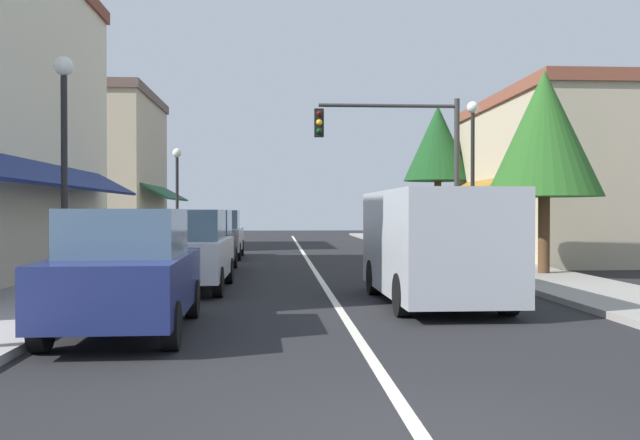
{
  "coord_description": "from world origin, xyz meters",
  "views": [
    {
      "loc": [
        -1.12,
        -5.07,
        1.74
      ],
      "look_at": [
        0.12,
        14.73,
        1.49
      ],
      "focal_mm": 39.52,
      "sensor_mm": 36.0,
      "label": 1
    }
  ],
  "objects_px": {
    "street_lamp_left_near": "(64,137)",
    "street_lamp_left_far": "(177,182)",
    "parked_car_third_left": "(203,241)",
    "van_in_lane": "(433,243)",
    "parked_car_second_left": "(187,250)",
    "tree_right_near": "(544,134)",
    "tree_right_far": "(438,144)",
    "parked_car_nearest_left": "(127,272)",
    "street_lamp_right_mid": "(473,157)",
    "parked_car_far_left": "(218,234)",
    "traffic_signal_mast_arm": "(407,151)"
  },
  "relations": [
    {
      "from": "street_lamp_left_near",
      "to": "street_lamp_left_far",
      "type": "xyz_separation_m",
      "value": [
        0.04,
        14.71,
        -0.23
      ]
    },
    {
      "from": "parked_car_third_left",
      "to": "van_in_lane",
      "type": "bearing_deg",
      "value": -54.79
    },
    {
      "from": "parked_car_second_left",
      "to": "tree_right_near",
      "type": "xyz_separation_m",
      "value": [
        8.94,
        2.44,
        2.88
      ]
    },
    {
      "from": "street_lamp_left_near",
      "to": "tree_right_far",
      "type": "bearing_deg",
      "value": 56.69
    },
    {
      "from": "parked_car_third_left",
      "to": "parked_car_nearest_left",
      "type": "bearing_deg",
      "value": -90.4
    },
    {
      "from": "van_in_lane",
      "to": "tree_right_near",
      "type": "xyz_separation_m",
      "value": [
        4.06,
        4.97,
        2.61
      ]
    },
    {
      "from": "street_lamp_left_near",
      "to": "tree_right_near",
      "type": "xyz_separation_m",
      "value": [
        10.95,
        4.6,
        0.62
      ]
    },
    {
      "from": "van_in_lane",
      "to": "street_lamp_left_near",
      "type": "relative_size",
      "value": 1.13
    },
    {
      "from": "tree_right_near",
      "to": "van_in_lane",
      "type": "bearing_deg",
      "value": -129.23
    },
    {
      "from": "parked_car_nearest_left",
      "to": "parked_car_third_left",
      "type": "distance_m",
      "value": 9.95
    },
    {
      "from": "parked_car_nearest_left",
      "to": "street_lamp_right_mid",
      "type": "bearing_deg",
      "value": 52.01
    },
    {
      "from": "parked_car_third_left",
      "to": "parked_car_far_left",
      "type": "relative_size",
      "value": 1.0
    },
    {
      "from": "parked_car_third_left",
      "to": "street_lamp_left_far",
      "type": "bearing_deg",
      "value": 102.77
    },
    {
      "from": "traffic_signal_mast_arm",
      "to": "street_lamp_left_near",
      "type": "height_order",
      "value": "traffic_signal_mast_arm"
    },
    {
      "from": "parked_car_second_left",
      "to": "street_lamp_right_mid",
      "type": "distance_m",
      "value": 9.89
    },
    {
      "from": "parked_car_second_left",
      "to": "tree_right_far",
      "type": "distance_m",
      "value": 17.39
    },
    {
      "from": "van_in_lane",
      "to": "tree_right_far",
      "type": "bearing_deg",
      "value": 75.88
    },
    {
      "from": "parked_car_nearest_left",
      "to": "parked_car_second_left",
      "type": "relative_size",
      "value": 1.0
    },
    {
      "from": "van_in_lane",
      "to": "street_lamp_right_mid",
      "type": "height_order",
      "value": "street_lamp_right_mid"
    },
    {
      "from": "parked_car_second_left",
      "to": "traffic_signal_mast_arm",
      "type": "xyz_separation_m",
      "value": [
        6.19,
        7.14,
        2.82
      ]
    },
    {
      "from": "tree_right_far",
      "to": "street_lamp_right_mid",
      "type": "bearing_deg",
      "value": -96.51
    },
    {
      "from": "street_lamp_right_mid",
      "to": "tree_right_far",
      "type": "bearing_deg",
      "value": 83.49
    },
    {
      "from": "parked_car_nearest_left",
      "to": "street_lamp_left_near",
      "type": "relative_size",
      "value": 0.9
    },
    {
      "from": "parked_car_nearest_left",
      "to": "street_lamp_left_far",
      "type": "relative_size",
      "value": 0.98
    },
    {
      "from": "parked_car_nearest_left",
      "to": "tree_right_far",
      "type": "relative_size",
      "value": 0.66
    },
    {
      "from": "parked_car_second_left",
      "to": "traffic_signal_mast_arm",
      "type": "bearing_deg",
      "value": 49.73
    },
    {
      "from": "parked_car_second_left",
      "to": "parked_car_third_left",
      "type": "xyz_separation_m",
      "value": [
        -0.13,
        4.54,
        0.0
      ]
    },
    {
      "from": "van_in_lane",
      "to": "street_lamp_left_near",
      "type": "height_order",
      "value": "street_lamp_left_near"
    },
    {
      "from": "parked_car_far_left",
      "to": "tree_right_far",
      "type": "relative_size",
      "value": 0.65
    },
    {
      "from": "parked_car_second_left",
      "to": "street_lamp_left_near",
      "type": "relative_size",
      "value": 0.89
    },
    {
      "from": "parked_car_nearest_left",
      "to": "tree_right_far",
      "type": "height_order",
      "value": "tree_right_far"
    },
    {
      "from": "parked_car_far_left",
      "to": "parked_car_second_left",
      "type": "bearing_deg",
      "value": -89.48
    },
    {
      "from": "parked_car_far_left",
      "to": "street_lamp_right_mid",
      "type": "bearing_deg",
      "value": -32.85
    },
    {
      "from": "traffic_signal_mast_arm",
      "to": "street_lamp_right_mid",
      "type": "relative_size",
      "value": 1.07
    },
    {
      "from": "tree_right_near",
      "to": "tree_right_far",
      "type": "height_order",
      "value": "tree_right_far"
    },
    {
      "from": "parked_car_third_left",
      "to": "street_lamp_left_far",
      "type": "distance_m",
      "value": 8.46
    },
    {
      "from": "parked_car_second_left",
      "to": "parked_car_far_left",
      "type": "height_order",
      "value": "same"
    },
    {
      "from": "parked_car_second_left",
      "to": "street_lamp_left_near",
      "type": "bearing_deg",
      "value": -132.17
    },
    {
      "from": "street_lamp_left_near",
      "to": "tree_right_near",
      "type": "height_order",
      "value": "tree_right_near"
    },
    {
      "from": "parked_car_nearest_left",
      "to": "parked_car_far_left",
      "type": "xyz_separation_m",
      "value": [
        -0.02,
        15.94,
        0.0
      ]
    },
    {
      "from": "parked_car_far_left",
      "to": "street_lamp_left_far",
      "type": "height_order",
      "value": "street_lamp_left_far"
    },
    {
      "from": "parked_car_far_left",
      "to": "tree_right_near",
      "type": "height_order",
      "value": "tree_right_near"
    },
    {
      "from": "parked_car_nearest_left",
      "to": "parked_car_far_left",
      "type": "distance_m",
      "value": 15.94
    },
    {
      "from": "van_in_lane",
      "to": "street_lamp_right_mid",
      "type": "bearing_deg",
      "value": 68.55
    },
    {
      "from": "parked_car_third_left",
      "to": "van_in_lane",
      "type": "relative_size",
      "value": 0.79
    },
    {
      "from": "parked_car_second_left",
      "to": "parked_car_far_left",
      "type": "distance_m",
      "value": 10.53
    },
    {
      "from": "street_lamp_right_mid",
      "to": "street_lamp_left_far",
      "type": "distance_m",
      "value": 12.17
    },
    {
      "from": "street_lamp_left_near",
      "to": "parked_car_far_left",
      "type": "bearing_deg",
      "value": 81.91
    },
    {
      "from": "street_lamp_left_far",
      "to": "tree_right_far",
      "type": "height_order",
      "value": "tree_right_far"
    },
    {
      "from": "tree_right_near",
      "to": "parked_car_second_left",
      "type": "bearing_deg",
      "value": -164.76
    }
  ]
}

